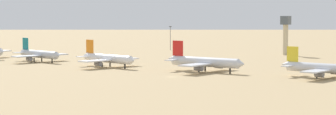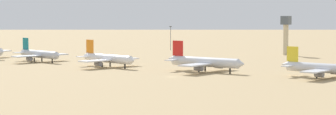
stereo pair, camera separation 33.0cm
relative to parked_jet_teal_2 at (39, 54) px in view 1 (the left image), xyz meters
name	(u,v)px [view 1 (the left image)]	position (x,y,z in m)	size (l,w,h in m)	color
ground	(172,77)	(102.89, -24.54, -4.11)	(4000.00, 4000.00, 0.00)	tan
ridge_far_west	(270,5)	(-392.57, 1118.64, 42.68)	(317.65, 224.52, 93.58)	#8C775D
parked_jet_teal_2	(39,54)	(0.00, 0.00, 0.00)	(37.80, 32.30, 12.54)	silver
parked_jet_orange_3	(108,58)	(51.80, -4.58, 0.12)	(38.90, 33.21, 12.90)	white
parked_jet_red_4	(204,62)	(102.51, 1.40, 0.31)	(40.80, 34.26, 13.49)	silver
parked_jet_yellow_5	(322,68)	(154.82, 5.85, -0.09)	(37.13, 31.32, 12.26)	silver
control_tower	(286,32)	(86.02, 125.92, 10.59)	(5.20, 5.20, 24.37)	#C6B793
light_pole_mid	(170,37)	(-1.38, 126.29, 5.63)	(1.80, 0.50, 17.02)	#59595E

